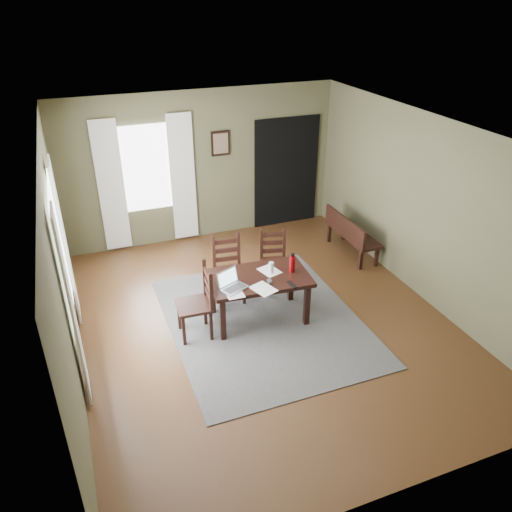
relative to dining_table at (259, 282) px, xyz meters
name	(u,v)px	position (x,y,z in m)	size (l,w,h in m)	color
ground	(264,321)	(0.04, -0.08, -0.62)	(5.00, 6.00, 0.01)	#492C16
room_shell	(265,204)	(0.04, -0.08, 1.19)	(5.02, 6.02, 2.71)	brown
rug	(264,320)	(0.04, -0.08, -0.61)	(2.60, 3.20, 0.01)	#474747
dining_table	(259,282)	(0.00, 0.00, 0.00)	(1.44, 0.93, 0.69)	black
chair_end	(198,303)	(-0.89, -0.04, -0.11)	(0.48, 0.48, 1.03)	black
chair_back_left	(229,269)	(-0.22, 0.67, -0.12)	(0.48, 0.49, 1.00)	black
chair_back_right	(274,260)	(0.53, 0.73, -0.15)	(0.50, 0.51, 0.95)	black
bench	(350,232)	(2.20, 1.26, -0.18)	(0.41, 1.28, 0.72)	black
laptop	(231,283)	(-0.45, -0.13, 0.15)	(0.43, 0.39, 0.24)	#B7B7BC
computer_mouse	(270,281)	(0.08, -0.20, 0.10)	(0.05, 0.09, 0.03)	#3F3F42
tv_remote	(292,285)	(0.33, -0.37, 0.10)	(0.05, 0.19, 0.02)	black
drinking_glass	(271,268)	(0.20, 0.03, 0.17)	(0.07, 0.07, 0.16)	silver
water_bottle	(292,263)	(0.48, -0.04, 0.22)	(0.10, 0.10, 0.29)	#B20D12
paper_a	(234,293)	(-0.45, -0.28, 0.09)	(0.22, 0.29, 0.00)	white
paper_c	(269,271)	(0.19, 0.09, 0.09)	(0.23, 0.30, 0.00)	white
paper_e	(263,289)	(-0.06, -0.32, 0.09)	(0.25, 0.33, 0.00)	white
window_left	(62,255)	(-2.43, 0.12, 0.83)	(0.01, 1.30, 1.70)	white
window_back	(146,168)	(-0.96, 2.89, 0.83)	(1.00, 0.01, 1.50)	white
curtain_left_near	(72,309)	(-2.40, -0.70, 0.58)	(0.03, 0.48, 2.30)	silver
curtain_left_far	(65,244)	(-2.40, 0.94, 0.58)	(0.03, 0.48, 2.30)	silver
curtain_back_left	(111,187)	(-1.58, 2.86, 0.58)	(0.44, 0.03, 2.30)	silver
curtain_back_right	(183,178)	(-0.34, 2.86, 0.58)	(0.44, 0.03, 2.30)	silver
framed_picture	(221,143)	(0.39, 2.89, 1.13)	(0.34, 0.03, 0.44)	black
doorway_back	(286,172)	(1.69, 2.89, 0.43)	(1.30, 0.03, 2.10)	black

